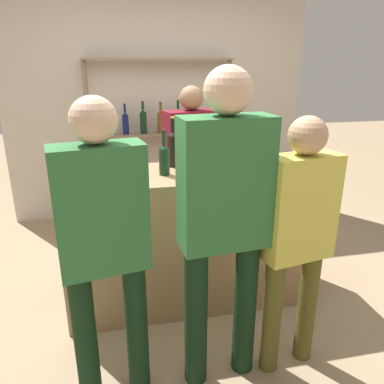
{
  "coord_description": "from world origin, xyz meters",
  "views": [
    {
      "loc": [
        -0.54,
        -2.56,
        1.81
      ],
      "look_at": [
        0.0,
        0.0,
        0.89
      ],
      "focal_mm": 35.0,
      "sensor_mm": 36.0,
      "label": 1
    }
  ],
  "objects_px": {
    "counter_bottle_1": "(164,158)",
    "server_behind_counter": "(191,162)",
    "customer_left": "(103,237)",
    "customer_right": "(298,230)",
    "counter_bottle_0": "(249,151)",
    "counter_bottle_2": "(263,150)",
    "customer_center": "(224,213)",
    "counter_bottle_3": "(173,147)",
    "wine_glass": "(132,154)"
  },
  "relations": [
    {
      "from": "counter_bottle_0",
      "to": "server_behind_counter",
      "type": "height_order",
      "value": "server_behind_counter"
    },
    {
      "from": "counter_bottle_0",
      "to": "counter_bottle_2",
      "type": "relative_size",
      "value": 0.93
    },
    {
      "from": "counter_bottle_3",
      "to": "customer_left",
      "type": "relative_size",
      "value": 0.22
    },
    {
      "from": "customer_right",
      "to": "counter_bottle_1",
      "type": "bearing_deg",
      "value": 28.51
    },
    {
      "from": "wine_glass",
      "to": "customer_right",
      "type": "bearing_deg",
      "value": -48.9
    },
    {
      "from": "counter_bottle_1",
      "to": "customer_left",
      "type": "relative_size",
      "value": 0.19
    },
    {
      "from": "counter_bottle_3",
      "to": "wine_glass",
      "type": "bearing_deg",
      "value": -176.14
    },
    {
      "from": "counter_bottle_3",
      "to": "wine_glass",
      "type": "distance_m",
      "value": 0.31
    },
    {
      "from": "counter_bottle_1",
      "to": "customer_center",
      "type": "distance_m",
      "value": 0.82
    },
    {
      "from": "customer_right",
      "to": "server_behind_counter",
      "type": "bearing_deg",
      "value": 0.2
    },
    {
      "from": "counter_bottle_0",
      "to": "wine_glass",
      "type": "relative_size",
      "value": 2.05
    },
    {
      "from": "server_behind_counter",
      "to": "counter_bottle_2",
      "type": "bearing_deg",
      "value": 17.12
    },
    {
      "from": "counter_bottle_2",
      "to": "customer_right",
      "type": "relative_size",
      "value": 0.22
    },
    {
      "from": "wine_glass",
      "to": "customer_center",
      "type": "xyz_separation_m",
      "value": [
        0.42,
        -0.98,
        -0.11
      ]
    },
    {
      "from": "customer_right",
      "to": "wine_glass",
      "type": "bearing_deg",
      "value": 30.68
    },
    {
      "from": "wine_glass",
      "to": "customer_left",
      "type": "distance_m",
      "value": 1.02
    },
    {
      "from": "counter_bottle_0",
      "to": "customer_left",
      "type": "height_order",
      "value": "customer_left"
    },
    {
      "from": "wine_glass",
      "to": "server_behind_counter",
      "type": "xyz_separation_m",
      "value": [
        0.56,
        0.56,
        -0.23
      ]
    },
    {
      "from": "wine_glass",
      "to": "customer_center",
      "type": "height_order",
      "value": "customer_center"
    },
    {
      "from": "counter_bottle_1",
      "to": "customer_right",
      "type": "xyz_separation_m",
      "value": [
        0.64,
        -0.79,
        -0.25
      ]
    },
    {
      "from": "counter_bottle_1",
      "to": "customer_center",
      "type": "xyz_separation_m",
      "value": [
        0.2,
        -0.79,
        -0.11
      ]
    },
    {
      "from": "counter_bottle_1",
      "to": "server_behind_counter",
      "type": "height_order",
      "value": "server_behind_counter"
    },
    {
      "from": "counter_bottle_0",
      "to": "server_behind_counter",
      "type": "xyz_separation_m",
      "value": [
        -0.31,
        0.66,
        -0.24
      ]
    },
    {
      "from": "counter_bottle_0",
      "to": "customer_center",
      "type": "bearing_deg",
      "value": -117.56
    },
    {
      "from": "customer_right",
      "to": "counter_bottle_2",
      "type": "bearing_deg",
      "value": -18.2
    },
    {
      "from": "counter_bottle_0",
      "to": "customer_left",
      "type": "bearing_deg",
      "value": -140.67
    },
    {
      "from": "server_behind_counter",
      "to": "customer_left",
      "type": "xyz_separation_m",
      "value": [
        -0.77,
        -1.54,
        0.05
      ]
    },
    {
      "from": "counter_bottle_2",
      "to": "counter_bottle_1",
      "type": "bearing_deg",
      "value": -176.08
    },
    {
      "from": "counter_bottle_3",
      "to": "wine_glass",
      "type": "relative_size",
      "value": 2.37
    },
    {
      "from": "counter_bottle_0",
      "to": "counter_bottle_3",
      "type": "relative_size",
      "value": 0.87
    },
    {
      "from": "server_behind_counter",
      "to": "customer_left",
      "type": "height_order",
      "value": "customer_left"
    },
    {
      "from": "counter_bottle_0",
      "to": "customer_left",
      "type": "xyz_separation_m",
      "value": [
        -1.08,
        -0.88,
        -0.19
      ]
    },
    {
      "from": "wine_glass",
      "to": "customer_center",
      "type": "relative_size",
      "value": 0.09
    },
    {
      "from": "counter_bottle_1",
      "to": "server_behind_counter",
      "type": "relative_size",
      "value": 0.2
    },
    {
      "from": "counter_bottle_2",
      "to": "wine_glass",
      "type": "bearing_deg",
      "value": 172.03
    },
    {
      "from": "customer_right",
      "to": "counter_bottle_3",
      "type": "bearing_deg",
      "value": 18.09
    },
    {
      "from": "wine_glass",
      "to": "customer_left",
      "type": "xyz_separation_m",
      "value": [
        -0.2,
        -0.99,
        -0.18
      ]
    },
    {
      "from": "customer_right",
      "to": "customer_center",
      "type": "distance_m",
      "value": 0.46
    },
    {
      "from": "counter_bottle_1",
      "to": "counter_bottle_3",
      "type": "height_order",
      "value": "counter_bottle_3"
    },
    {
      "from": "counter_bottle_3",
      "to": "customer_left",
      "type": "bearing_deg",
      "value": -117.03
    },
    {
      "from": "customer_center",
      "to": "counter_bottle_0",
      "type": "bearing_deg",
      "value": -32.17
    },
    {
      "from": "counter_bottle_1",
      "to": "customer_right",
      "type": "bearing_deg",
      "value": -51.06
    },
    {
      "from": "counter_bottle_3",
      "to": "customer_right",
      "type": "relative_size",
      "value": 0.24
    },
    {
      "from": "counter_bottle_1",
      "to": "counter_bottle_3",
      "type": "bearing_deg",
      "value": 65.19
    },
    {
      "from": "counter_bottle_1",
      "to": "server_behind_counter",
      "type": "xyz_separation_m",
      "value": [
        0.35,
        0.75,
        -0.24
      ]
    },
    {
      "from": "counter_bottle_0",
      "to": "counter_bottle_2",
      "type": "distance_m",
      "value": 0.1
    },
    {
      "from": "counter_bottle_2",
      "to": "server_behind_counter",
      "type": "bearing_deg",
      "value": 120.15
    },
    {
      "from": "wine_glass",
      "to": "counter_bottle_3",
      "type": "bearing_deg",
      "value": 3.86
    },
    {
      "from": "customer_right",
      "to": "customer_center",
      "type": "bearing_deg",
      "value": 79.67
    },
    {
      "from": "counter_bottle_0",
      "to": "wine_glass",
      "type": "height_order",
      "value": "counter_bottle_0"
    }
  ]
}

